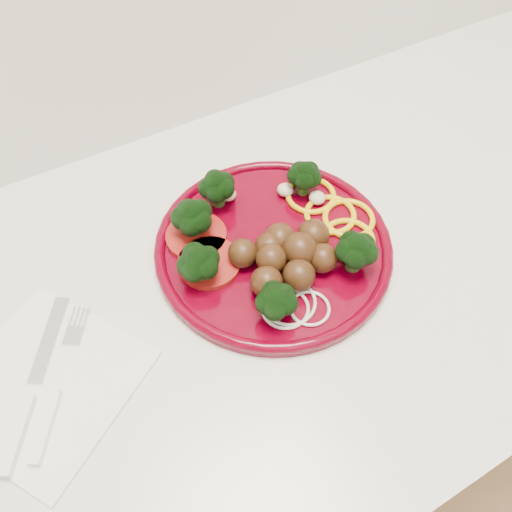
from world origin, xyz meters
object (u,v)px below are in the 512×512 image
plate (272,243)px  knife (28,402)px  napkin (45,384)px  fork (52,406)px

plate → knife: 0.31m
napkin → knife: 0.02m
plate → fork: 0.30m
plate → napkin: (-0.29, -0.03, -0.02)m
fork → knife: bearing=83.0°
knife → fork: size_ratio=1.13×
plate → napkin: bearing=-173.7°
plate → knife: plate is taller
knife → napkin: bearing=-22.7°
knife → fork: bearing=-97.0°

